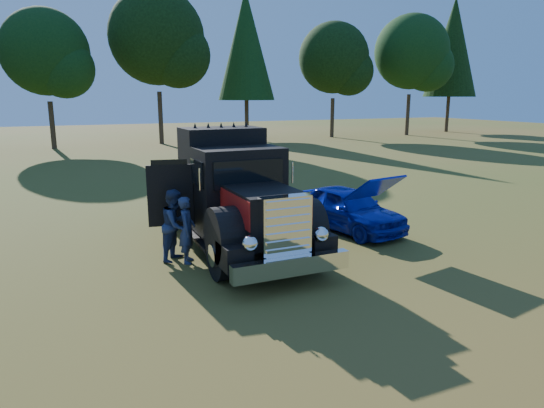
{
  "coord_description": "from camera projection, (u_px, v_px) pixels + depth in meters",
  "views": [
    {
      "loc": [
        -3.95,
        -9.68,
        3.81
      ],
      "look_at": [
        0.77,
        0.87,
        1.22
      ],
      "focal_mm": 32.0,
      "sensor_mm": 36.0,
      "label": 1
    }
  ],
  "objects": [
    {
      "name": "diamond_t_truck",
      "position": [
        233.0,
        198.0,
        12.28
      ],
      "size": [
        3.37,
        7.16,
        3.0
      ],
      "color": "black",
      "rests_on": "ground"
    },
    {
      "name": "spectator_near",
      "position": [
        187.0,
        230.0,
        11.2
      ],
      "size": [
        0.55,
        0.67,
        1.56
      ],
      "primitive_type": "imported",
      "rotation": [
        0.0,
        0.0,
        1.21
      ],
      "color": "#1D2844",
      "rests_on": "ground"
    },
    {
      "name": "hotrod_coupe",
      "position": [
        348.0,
        208.0,
        13.95
      ],
      "size": [
        2.16,
        4.22,
        1.89
      ],
      "color": "#0E0694",
      "rests_on": "ground"
    },
    {
      "name": "spectator_far",
      "position": [
        176.0,
        225.0,
        11.36
      ],
      "size": [
        1.03,
        1.05,
        1.7
      ],
      "primitive_type": "imported",
      "rotation": [
        0.0,
        0.0,
        0.85
      ],
      "color": "#1A1F3D",
      "rests_on": "ground"
    },
    {
      "name": "ground",
      "position": [
        257.0,
        267.0,
        11.04
      ],
      "size": [
        120.0,
        120.0,
        0.0
      ],
      "primitive_type": "plane",
      "color": "#385017",
      "rests_on": "ground"
    },
    {
      "name": "treeline",
      "position": [
        67.0,
        37.0,
        32.74
      ],
      "size": [
        72.1,
        24.04,
        13.84
      ],
      "color": "#2D2116",
      "rests_on": "ground"
    }
  ]
}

